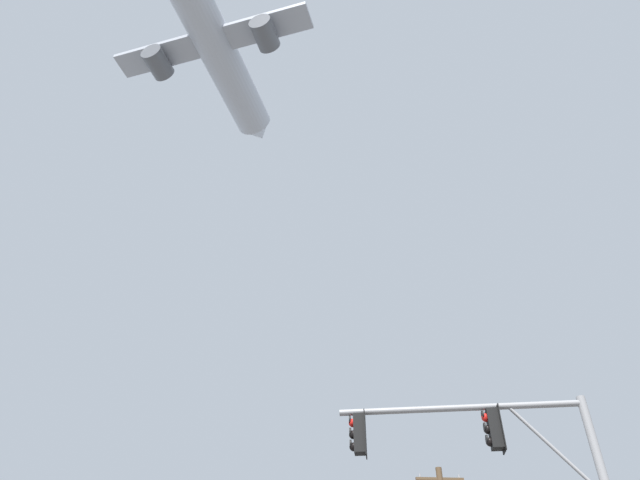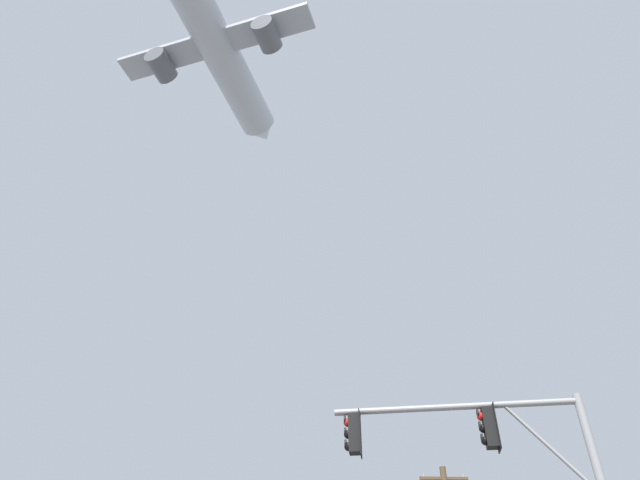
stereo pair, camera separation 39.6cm
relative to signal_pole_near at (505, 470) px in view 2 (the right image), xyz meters
The scene contains 2 objects.
signal_pole_near is the anchor object (origin of this frame).
airplane 44.51m from the signal_pole_near, 126.38° to the left, with size 17.20×22.27×6.21m.
Camera 2 is at (-0.13, -4.48, 1.32)m, focal length 31.92 mm.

